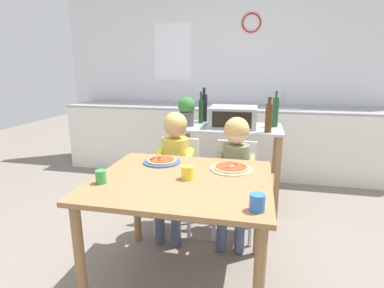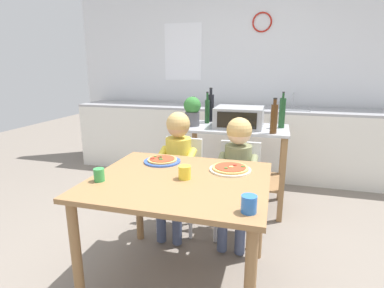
# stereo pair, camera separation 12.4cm
# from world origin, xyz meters

# --- Properties ---
(ground_plane) EXTENTS (10.81, 10.81, 0.00)m
(ground_plane) POSITION_xyz_m (0.00, 1.08, 0.00)
(ground_plane) COLOR slate
(back_wall_tiled) EXTENTS (4.89, 0.14, 2.70)m
(back_wall_tiled) POSITION_xyz_m (-0.00, 2.76, 1.35)
(back_wall_tiled) COLOR silver
(back_wall_tiled) RESTS_ON ground
(kitchen_counter) EXTENTS (4.40, 0.60, 1.11)m
(kitchen_counter) POSITION_xyz_m (0.00, 2.35, 0.46)
(kitchen_counter) COLOR silver
(kitchen_counter) RESTS_ON ground
(kitchen_island_cart) EXTENTS (1.06, 0.59, 0.85)m
(kitchen_island_cart) POSITION_xyz_m (0.17, 1.31, 0.57)
(kitchen_island_cart) COLOR #B7BABF
(kitchen_island_cart) RESTS_ON ground
(toaster_oven) EXTENTS (0.47, 0.40, 0.20)m
(toaster_oven) POSITION_xyz_m (0.21, 1.32, 0.95)
(toaster_oven) COLOR #999BA0
(toaster_oven) RESTS_ON kitchen_island_cart
(bottle_squat_spirits) EXTENTS (0.05, 0.05, 0.28)m
(bottle_squat_spirits) POSITION_xyz_m (-0.30, 1.45, 0.97)
(bottle_squat_spirits) COLOR #1E4723
(bottle_squat_spirits) RESTS_ON kitchen_island_cart
(bottle_slim_sauce) EXTENTS (0.07, 0.07, 0.37)m
(bottle_slim_sauce) POSITION_xyz_m (-0.13, 1.55, 1.01)
(bottle_slim_sauce) COLOR black
(bottle_slim_sauce) RESTS_ON kitchen_island_cart
(bottle_clear_vinegar) EXTENTS (0.05, 0.05, 0.34)m
(bottle_clear_vinegar) POSITION_xyz_m (-0.15, 1.44, 0.99)
(bottle_clear_vinegar) COLOR #1E4723
(bottle_clear_vinegar) RESTS_ON kitchen_island_cart
(bottle_tall_green_wine) EXTENTS (0.06, 0.06, 0.36)m
(bottle_tall_green_wine) POSITION_xyz_m (0.62, 1.39, 1.00)
(bottle_tall_green_wine) COLOR #1E4723
(bottle_tall_green_wine) RESTS_ON kitchen_island_cart
(bottle_dark_olive_oil) EXTENTS (0.06, 0.06, 0.33)m
(bottle_dark_olive_oil) POSITION_xyz_m (0.55, 1.10, 0.99)
(bottle_dark_olive_oil) COLOR #4C2D14
(bottle_dark_olive_oil) RESTS_ON kitchen_island_cart
(potted_herb_plant) EXTENTS (0.18, 0.18, 0.30)m
(potted_herb_plant) POSITION_xyz_m (-0.26, 1.25, 1.01)
(potted_herb_plant) COLOR #4C4C51
(potted_herb_plant) RESTS_ON kitchen_island_cart
(dining_table) EXTENTS (1.12, 0.96, 0.76)m
(dining_table) POSITION_xyz_m (0.00, 0.00, 0.65)
(dining_table) COLOR olive
(dining_table) RESTS_ON ground
(dining_chair_left) EXTENTS (0.36, 0.36, 0.81)m
(dining_chair_left) POSITION_xyz_m (-0.23, 0.73, 0.48)
(dining_chair_left) COLOR silver
(dining_chair_left) RESTS_ON ground
(dining_chair_right) EXTENTS (0.36, 0.36, 0.81)m
(dining_chair_right) POSITION_xyz_m (0.29, 0.73, 0.48)
(dining_chair_right) COLOR silver
(dining_chair_right) RESTS_ON ground
(child_in_yellow_shirt) EXTENTS (0.32, 0.42, 1.06)m
(child_in_yellow_shirt) POSITION_xyz_m (-0.23, 0.62, 0.69)
(child_in_yellow_shirt) COLOR #424C6B
(child_in_yellow_shirt) RESTS_ON ground
(child_in_olive_shirt) EXTENTS (0.32, 0.42, 1.04)m
(child_in_olive_shirt) POSITION_xyz_m (0.29, 0.62, 0.68)
(child_in_olive_shirt) COLOR #424C6B
(child_in_olive_shirt) RESTS_ON ground
(pizza_plate_blue_rimmed) EXTENTS (0.27, 0.27, 0.03)m
(pizza_plate_blue_rimmed) POSITION_xyz_m (-0.23, 0.28, 0.77)
(pizza_plate_blue_rimmed) COLOR #3356B7
(pizza_plate_blue_rimmed) RESTS_ON dining_table
(pizza_plate_cream) EXTENTS (0.28, 0.28, 0.03)m
(pizza_plate_cream) POSITION_xyz_m (0.29, 0.23, 0.77)
(pizza_plate_cream) COLOR beige
(pizza_plate_cream) RESTS_ON dining_table
(drinking_cup_blue) EXTENTS (0.08, 0.08, 0.09)m
(drinking_cup_blue) POSITION_xyz_m (0.47, -0.35, 0.80)
(drinking_cup_blue) COLOR blue
(drinking_cup_blue) RESTS_ON dining_table
(drinking_cup_yellow) EXTENTS (0.08, 0.08, 0.08)m
(drinking_cup_yellow) POSITION_xyz_m (0.04, 0.00, 0.80)
(drinking_cup_yellow) COLOR yellow
(drinking_cup_yellow) RESTS_ON dining_table
(drinking_cup_green) EXTENTS (0.07, 0.07, 0.08)m
(drinking_cup_green) POSITION_xyz_m (-0.46, -0.18, 0.80)
(drinking_cup_green) COLOR green
(drinking_cup_green) RESTS_ON dining_table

